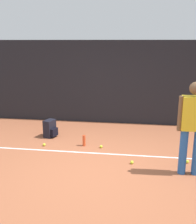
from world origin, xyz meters
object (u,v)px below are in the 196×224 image
object	(u,v)px
tennis_ball_far_left	(101,147)
water_bottle	(84,141)
tennis_ball_near_player	(187,162)
tennis_ball_by_fence	(44,145)
tennis_ball_mid_court	(132,162)
backpack	(50,129)
tennis_player	(193,123)

from	to	relation	value
tennis_ball_far_left	water_bottle	size ratio (longest dim) A/B	0.26
tennis_ball_far_left	water_bottle	bearing A→B (deg)	169.69
tennis_ball_near_player	water_bottle	distance (m)	2.30
tennis_ball_by_fence	tennis_ball_mid_court	bearing A→B (deg)	-17.76
backpack	tennis_ball_by_fence	distance (m)	0.65
tennis_player	tennis_ball_mid_court	bearing A→B (deg)	164.62
tennis_player	backpack	distance (m)	3.56
backpack	tennis_ball_by_fence	size ratio (longest dim) A/B	6.67
tennis_ball_by_fence	water_bottle	xyz separation A→B (m)	(0.92, 0.15, 0.10)
backpack	tennis_ball_near_player	distance (m)	3.37
backpack	water_bottle	size ratio (longest dim) A/B	1.71
tennis_player	tennis_ball_far_left	bearing A→B (deg)	149.21
water_bottle	backpack	bearing A→B (deg)	153.51
tennis_ball_by_fence	tennis_ball_far_left	world-z (taller)	same
tennis_ball_by_fence	tennis_ball_far_left	size ratio (longest dim) A/B	1.00
tennis_player	tennis_ball_near_player	xyz separation A→B (m)	(0.07, 0.45, -0.93)
tennis_ball_near_player	tennis_ball_far_left	size ratio (longest dim) A/B	1.00
tennis_ball_by_fence	tennis_ball_mid_court	size ratio (longest dim) A/B	1.00
tennis_player	tennis_ball_far_left	world-z (taller)	tennis_player
tennis_ball_far_left	backpack	bearing A→B (deg)	158.01
backpack	tennis_player	bearing A→B (deg)	-96.81
backpack	tennis_ball_by_fence	xyz separation A→B (m)	(0.05, -0.63, -0.18)
backpack	tennis_ball_near_player	bearing A→B (deg)	-89.49
tennis_ball_by_fence	tennis_ball_near_player	bearing A→B (deg)	-8.44
tennis_ball_by_fence	tennis_ball_mid_court	xyz separation A→B (m)	(2.04, -0.65, 0.00)
tennis_ball_far_left	tennis_player	bearing A→B (deg)	-29.42
backpack	tennis_ball_far_left	distance (m)	1.50
tennis_ball_by_fence	tennis_player	bearing A→B (deg)	-16.52
backpack	water_bottle	xyz separation A→B (m)	(0.97, -0.48, -0.08)
tennis_ball_by_fence	backpack	bearing A→B (deg)	94.26
tennis_ball_far_left	water_bottle	world-z (taller)	water_bottle
backpack	tennis_ball_near_player	world-z (taller)	backpack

